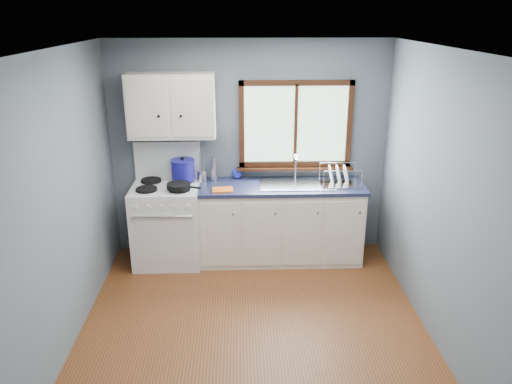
{
  "coord_description": "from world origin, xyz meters",
  "views": [
    {
      "loc": [
        -0.11,
        -3.83,
        2.77
      ],
      "look_at": [
        0.05,
        0.9,
        1.05
      ],
      "focal_mm": 35.0,
      "sensor_mm": 36.0,
      "label": 1
    }
  ],
  "objects_px": {
    "sink": "(297,190)",
    "skillet": "(179,186)",
    "gas_range": "(168,221)",
    "utensil_crock": "(202,176)",
    "stockpot": "(183,170)",
    "thermos": "(214,169)",
    "base_cabinets": "(280,226)",
    "dish_rack": "(339,179)"
  },
  "relations": [
    {
      "from": "stockpot",
      "to": "dish_rack",
      "type": "bearing_deg",
      "value": -3.89
    },
    {
      "from": "skillet",
      "to": "dish_rack",
      "type": "xyz_separation_m",
      "value": [
        1.79,
        0.17,
        -0.01
      ]
    },
    {
      "from": "utensil_crock",
      "to": "dish_rack",
      "type": "distance_m",
      "value": 1.57
    },
    {
      "from": "skillet",
      "to": "thermos",
      "type": "bearing_deg",
      "value": 63.61
    },
    {
      "from": "gas_range",
      "to": "skillet",
      "type": "xyz_separation_m",
      "value": [
        0.18,
        -0.17,
        0.49
      ]
    },
    {
      "from": "dish_rack",
      "to": "skillet",
      "type": "bearing_deg",
      "value": -174.0
    },
    {
      "from": "stockpot",
      "to": "dish_rack",
      "type": "distance_m",
      "value": 1.78
    },
    {
      "from": "stockpot",
      "to": "thermos",
      "type": "distance_m",
      "value": 0.35
    },
    {
      "from": "utensil_crock",
      "to": "skillet",
      "type": "bearing_deg",
      "value": -124.71
    },
    {
      "from": "stockpot",
      "to": "utensil_crock",
      "type": "bearing_deg",
      "value": 9.69
    },
    {
      "from": "base_cabinets",
      "to": "utensil_crock",
      "type": "bearing_deg",
      "value": 171.22
    },
    {
      "from": "gas_range",
      "to": "sink",
      "type": "height_order",
      "value": "gas_range"
    },
    {
      "from": "stockpot",
      "to": "thermos",
      "type": "bearing_deg",
      "value": 8.9
    },
    {
      "from": "sink",
      "to": "thermos",
      "type": "distance_m",
      "value": 0.98
    },
    {
      "from": "skillet",
      "to": "thermos",
      "type": "height_order",
      "value": "thermos"
    },
    {
      "from": "thermos",
      "to": "base_cabinets",
      "type": "bearing_deg",
      "value": -11.59
    },
    {
      "from": "gas_range",
      "to": "utensil_crock",
      "type": "height_order",
      "value": "gas_range"
    },
    {
      "from": "gas_range",
      "to": "thermos",
      "type": "distance_m",
      "value": 0.8
    },
    {
      "from": "base_cabinets",
      "to": "utensil_crock",
      "type": "xyz_separation_m",
      "value": [
        -0.9,
        0.14,
        0.58
      ]
    },
    {
      "from": "gas_range",
      "to": "stockpot",
      "type": "bearing_deg",
      "value": 32.43
    },
    {
      "from": "utensil_crock",
      "to": "dish_rack",
      "type": "relative_size",
      "value": 0.78
    },
    {
      "from": "thermos",
      "to": "stockpot",
      "type": "bearing_deg",
      "value": -171.1
    },
    {
      "from": "thermos",
      "to": "sink",
      "type": "bearing_deg",
      "value": -9.46
    },
    {
      "from": "gas_range",
      "to": "utensil_crock",
      "type": "bearing_deg",
      "value": 21.44
    },
    {
      "from": "base_cabinets",
      "to": "stockpot",
      "type": "distance_m",
      "value": 1.3
    },
    {
      "from": "skillet",
      "to": "utensil_crock",
      "type": "bearing_deg",
      "value": 75.16
    },
    {
      "from": "gas_range",
      "to": "dish_rack",
      "type": "relative_size",
      "value": 3.07
    },
    {
      "from": "base_cabinets",
      "to": "stockpot",
      "type": "height_order",
      "value": "stockpot"
    },
    {
      "from": "skillet",
      "to": "base_cabinets",
      "type": "bearing_deg",
      "value": 29.35
    },
    {
      "from": "utensil_crock",
      "to": "thermos",
      "type": "distance_m",
      "value": 0.15
    },
    {
      "from": "thermos",
      "to": "dish_rack",
      "type": "xyz_separation_m",
      "value": [
        1.42,
        -0.17,
        -0.08
      ]
    },
    {
      "from": "skillet",
      "to": "thermos",
      "type": "xyz_separation_m",
      "value": [
        0.36,
        0.35,
        0.08
      ]
    },
    {
      "from": "base_cabinets",
      "to": "sink",
      "type": "relative_size",
      "value": 2.2
    },
    {
      "from": "gas_range",
      "to": "base_cabinets",
      "type": "height_order",
      "value": "gas_range"
    },
    {
      "from": "gas_range",
      "to": "utensil_crock",
      "type": "xyz_separation_m",
      "value": [
        0.4,
        0.16,
        0.5
      ]
    },
    {
      "from": "skillet",
      "to": "gas_range",
      "type": "bearing_deg",
      "value": 155.78
    },
    {
      "from": "gas_range",
      "to": "dish_rack",
      "type": "xyz_separation_m",
      "value": [
        1.96,
        0.0,
        0.49
      ]
    },
    {
      "from": "base_cabinets",
      "to": "dish_rack",
      "type": "relative_size",
      "value": 4.17
    },
    {
      "from": "skillet",
      "to": "sink",
      "type": "bearing_deg",
      "value": 28.05
    },
    {
      "from": "gas_range",
      "to": "dish_rack",
      "type": "height_order",
      "value": "gas_range"
    },
    {
      "from": "sink",
      "to": "thermos",
      "type": "height_order",
      "value": "sink"
    },
    {
      "from": "sink",
      "to": "skillet",
      "type": "xyz_separation_m",
      "value": [
        -1.31,
        -0.19,
        0.13
      ]
    }
  ]
}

